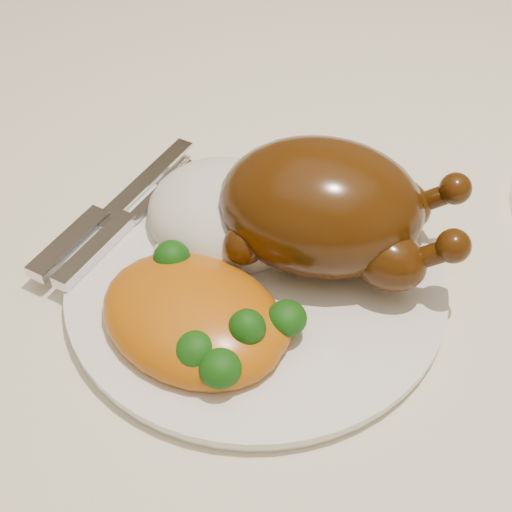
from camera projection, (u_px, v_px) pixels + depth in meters
The scene contains 7 objects.
dining_table at pixel (266, 235), 0.70m from camera, with size 1.60×0.90×0.76m.
tablecloth at pixel (266, 177), 0.64m from camera, with size 1.73×1.03×0.18m.
dinner_plate at pixel (256, 281), 0.50m from camera, with size 0.26×0.26×0.01m, color white.
roast_chicken at pixel (327, 208), 0.49m from camera, with size 0.19×0.15×0.09m.
rice_mound at pixel (228, 214), 0.53m from camera, with size 0.14×0.13×0.06m.
mac_and_cheese at pixel (202, 320), 0.46m from camera, with size 0.14×0.11×0.05m.
cutlery at pixel (106, 225), 0.53m from camera, with size 0.04×0.18×0.01m.
Camera 1 is at (0.26, -0.43, 1.14)m, focal length 50.00 mm.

